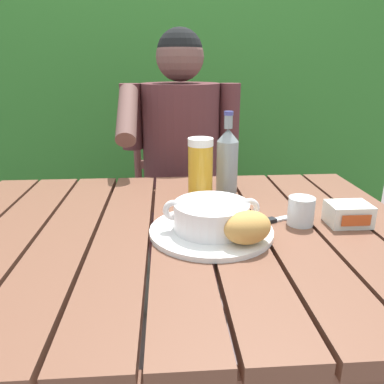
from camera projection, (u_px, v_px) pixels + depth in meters
name	position (u px, v px, depth m)	size (l,w,h in m)	color
dining_table	(179.00, 263.00, 0.94)	(1.19, 0.90, 0.73)	brown
hedge_backdrop	(166.00, 112.00, 2.54)	(2.82, 0.77, 1.54)	#32752B
chair_near_diner	(180.00, 201.00, 1.83)	(0.45, 0.41, 0.98)	brown
person_eating	(181.00, 160.00, 1.56)	(0.48, 0.47, 1.25)	#572B2D
serving_plate	(211.00, 231.00, 0.89)	(0.29, 0.29, 0.01)	white
soup_bowl	(211.00, 215.00, 0.87)	(0.23, 0.18, 0.07)	white
bread_roll	(247.00, 227.00, 0.80)	(0.13, 0.11, 0.07)	#CE9448
beer_glass	(200.00, 169.00, 1.09)	(0.07, 0.07, 0.18)	gold
beer_bottle	(227.00, 159.00, 1.15)	(0.07, 0.07, 0.25)	gray
water_glass_small	(301.00, 211.00, 0.93)	(0.07, 0.07, 0.07)	silver
butter_tub	(349.00, 214.00, 0.93)	(0.10, 0.08, 0.05)	white
table_knife	(274.00, 220.00, 0.95)	(0.14, 0.07, 0.01)	silver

